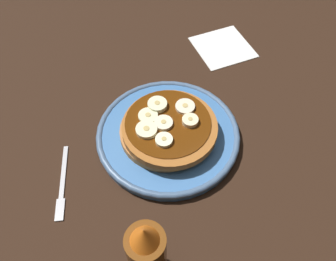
# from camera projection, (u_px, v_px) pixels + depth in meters

# --- Properties ---
(ground_plane) EXTENTS (1.40, 1.40, 0.03)m
(ground_plane) POSITION_uv_depth(u_px,v_px,m) (168.00, 143.00, 0.61)
(ground_plane) COLOR black
(plate) EXTENTS (0.24, 0.24, 0.02)m
(plate) POSITION_uv_depth(u_px,v_px,m) (168.00, 134.00, 0.59)
(plate) COLOR #3F72B2
(plate) RESTS_ON ground_plane
(pancake_stack) EXTENTS (0.16, 0.15, 0.03)m
(pancake_stack) POSITION_uv_depth(u_px,v_px,m) (168.00, 129.00, 0.57)
(pancake_stack) COLOR #B17641
(pancake_stack) RESTS_ON plate
(banana_slice_0) EXTENTS (0.03, 0.03, 0.01)m
(banana_slice_0) POSITION_uv_depth(u_px,v_px,m) (164.00, 124.00, 0.56)
(banana_slice_0) COLOR #F1E5C2
(banana_slice_0) RESTS_ON pancake_stack
(banana_slice_1) EXTENTS (0.03, 0.03, 0.01)m
(banana_slice_1) POSITION_uv_depth(u_px,v_px,m) (190.00, 121.00, 0.56)
(banana_slice_1) COLOR #FBE7B5
(banana_slice_1) RESTS_ON pancake_stack
(banana_slice_2) EXTENTS (0.03, 0.03, 0.01)m
(banana_slice_2) POSITION_uv_depth(u_px,v_px,m) (185.00, 107.00, 0.58)
(banana_slice_2) COLOR beige
(banana_slice_2) RESTS_ON pancake_stack
(banana_slice_3) EXTENTS (0.03, 0.03, 0.01)m
(banana_slice_3) POSITION_uv_depth(u_px,v_px,m) (148.00, 116.00, 0.57)
(banana_slice_3) COLOR #ECEBB6
(banana_slice_3) RESTS_ON pancake_stack
(banana_slice_4) EXTENTS (0.03, 0.03, 0.01)m
(banana_slice_4) POSITION_uv_depth(u_px,v_px,m) (159.00, 104.00, 0.58)
(banana_slice_4) COLOR #ECECBB
(banana_slice_4) RESTS_ON pancake_stack
(banana_slice_5) EXTENTS (0.03, 0.03, 0.01)m
(banana_slice_5) POSITION_uv_depth(u_px,v_px,m) (164.00, 140.00, 0.54)
(banana_slice_5) COLOR #F4F4C6
(banana_slice_5) RESTS_ON pancake_stack
(banana_slice_6) EXTENTS (0.03, 0.03, 0.01)m
(banana_slice_6) POSITION_uv_depth(u_px,v_px,m) (147.00, 131.00, 0.55)
(banana_slice_6) COLOR #FDF1BC
(banana_slice_6) RESTS_ON pancake_stack
(napkin) EXTENTS (0.12, 0.12, 0.00)m
(napkin) POSITION_uv_depth(u_px,v_px,m) (223.00, 47.00, 0.74)
(napkin) COLOR white
(napkin) RESTS_ON ground_plane
(fork) EXTENTS (0.06, 0.12, 0.01)m
(fork) POSITION_uv_depth(u_px,v_px,m) (62.00, 186.00, 0.54)
(fork) COLOR silver
(fork) RESTS_ON ground_plane
(syrup_bottle) EXTENTS (0.05, 0.05, 0.14)m
(syrup_bottle) POSITION_uv_depth(u_px,v_px,m) (147.00, 255.00, 0.42)
(syrup_bottle) COLOR brown
(syrup_bottle) RESTS_ON ground_plane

